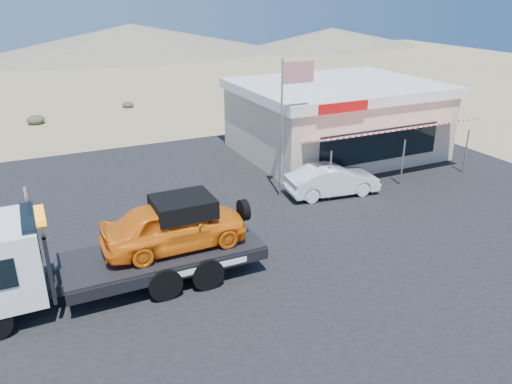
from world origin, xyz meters
The scene contains 6 objects.
ground centered at (0.00, 0.00, 0.00)m, with size 120.00×120.00×0.00m, color #A0855B.
asphalt_lot centered at (2.00, 3.00, 0.01)m, with size 32.00×24.00×0.02m, color black.
tow_truck centered at (-3.45, 0.07, 1.58)m, with size 8.80×2.61×2.94m.
white_sedan centered at (6.88, 3.66, 0.71)m, with size 1.46×4.18×1.38m, color silver.
jerky_store centered at (10.50, 8.97, 1.99)m, with size 10.40×9.97×3.90m.
flagpole centered at (4.93, 4.50, 3.76)m, with size 1.55×0.10×6.00m.
Camera 1 is at (-5.10, -13.64, 8.64)m, focal length 35.00 mm.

